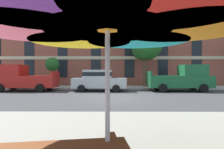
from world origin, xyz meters
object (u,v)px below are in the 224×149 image
object	(u,v)px
pickup_green	(182,79)
patio_umbrella	(107,14)
pickup_red	(23,79)
sedan_silver	(99,80)
street_tree_left	(52,65)
street_tree_middle	(146,46)

from	to	relation	value
pickup_green	patio_umbrella	bearing A→B (deg)	-114.32
pickup_red	sedan_silver	size ratio (longest dim) A/B	1.16
pickup_red	street_tree_left	xyz separation A→B (m)	(1.21, 3.65, 1.32)
pickup_red	street_tree_middle	size ratio (longest dim) A/B	0.86
street_tree_left	patio_umbrella	world-z (taller)	street_tree_left
street_tree_middle	patio_umbrella	distance (m)	16.53
pickup_green	sedan_silver	bearing A→B (deg)	-180.00
pickup_red	pickup_green	distance (m)	13.24
street_tree_left	patio_umbrella	xyz separation A→B (m)	(6.29, -16.35, -0.04)
sedan_silver	street_tree_middle	bearing A→B (deg)	36.86
sedan_silver	street_tree_middle	size ratio (longest dim) A/B	0.74
pickup_red	street_tree_left	world-z (taller)	street_tree_left
pickup_green	patio_umbrella	size ratio (longest dim) A/B	1.45
sedan_silver	street_tree_left	size ratio (longest dim) A/B	1.42
pickup_green	street_tree_left	distance (m)	12.64
pickup_red	patio_umbrella	world-z (taller)	patio_umbrella
pickup_green	street_tree_middle	size ratio (longest dim) A/B	0.86
sedan_silver	patio_umbrella	world-z (taller)	patio_umbrella
street_tree_left	street_tree_middle	size ratio (longest dim) A/B	0.52
pickup_green	patio_umbrella	world-z (taller)	patio_umbrella
sedan_silver	street_tree_left	distance (m)	6.46
sedan_silver	patio_umbrella	distance (m)	12.82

